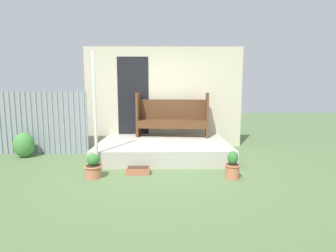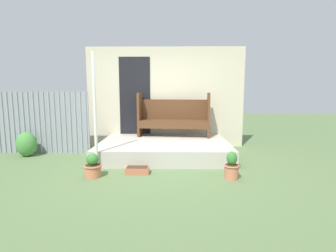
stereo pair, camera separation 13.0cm
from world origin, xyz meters
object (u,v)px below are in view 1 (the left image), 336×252
Objects in this scene: support_post at (95,113)px; shrub_by_fence at (24,145)px; flower_pot_left at (93,167)px; flower_pot_middle at (232,166)px; bench at (172,115)px; planter_box_rect at (138,170)px.

shrub_by_fence is at bearing 152.35° from support_post.
support_post reaches higher than shrub_by_fence.
shrub_by_fence is at bearing 144.21° from flower_pot_left.
flower_pot_left is (0.05, -0.41, -0.91)m from support_post.
support_post reaches higher than flower_pot_left.
support_post reaches higher than flower_pot_middle.
flower_pot_left is at bearing -83.28° from support_post.
bench is 2.68m from flower_pot_left.
flower_pot_middle is at bearing -18.45° from shrub_by_fence.
flower_pot_left is (-1.41, -2.17, -0.68)m from bench.
shrub_by_fence is at bearing 161.55° from flower_pot_middle.
planter_box_rect is (0.80, -0.21, -1.03)m from support_post.
bench is 3.82× the size of flower_pot_middle.
bench is at bearing 13.04° from shrub_by_fence.
planter_box_rect is (-0.67, -1.97, -0.81)m from bench.
bench is at bearing 56.91° from flower_pot_left.
flower_pot_middle is 1.12× the size of planter_box_rect.
support_post is 3.91× the size of shrub_by_fence.
flower_pot_middle is (2.39, -0.05, 0.02)m from flower_pot_left.
flower_pot_left is at bearing -117.83° from bench.
flower_pot_middle is at bearing -1.16° from flower_pot_left.
support_post is 2.63m from flower_pot_middle.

